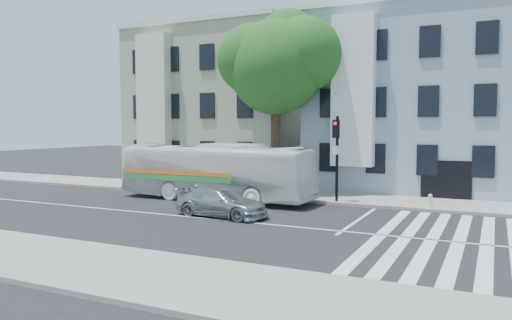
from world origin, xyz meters
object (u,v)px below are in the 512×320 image
Objects in this scene: bus at (215,172)px; fire_hydrant at (430,201)px; sedan at (221,202)px; traffic_signal at (337,148)px.

bus is 11.20m from fire_hydrant.
sedan is (2.76, -4.10, -0.92)m from bus.
sedan is 6.69× the size of fire_hydrant.
traffic_signal reaches higher than fire_hydrant.
traffic_signal is (6.41, 1.46, 1.39)m from bus.
traffic_signal is 6.90× the size of fire_hydrant.
fire_hydrant is (4.62, 0.16, -2.46)m from traffic_signal.
bus is 5.03m from sedan.
bus is at bearing 39.34° from sedan.
traffic_signal is at bearing -178.03° from fire_hydrant.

